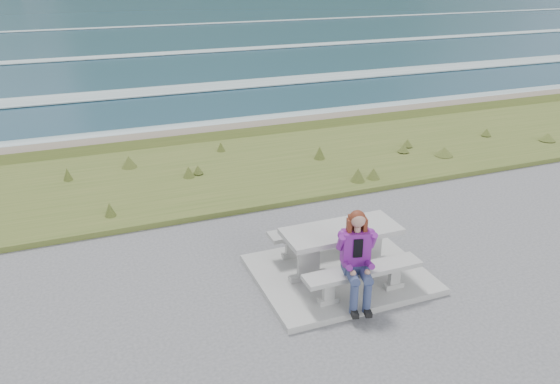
{
  "coord_description": "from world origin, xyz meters",
  "views": [
    {
      "loc": [
        -3.55,
        -6.52,
        4.63
      ],
      "look_at": [
        -0.53,
        1.2,
        1.06
      ],
      "focal_mm": 35.0,
      "sensor_mm": 36.0,
      "label": 1
    }
  ],
  "objects_px": {
    "bench_landward": "(363,274)",
    "bench_seaward": "(321,232)",
    "seated_woman": "(357,272)",
    "picnic_table": "(341,238)"
  },
  "relations": [
    {
      "from": "bench_landward",
      "to": "bench_seaward",
      "type": "xyz_separation_m",
      "value": [
        0.0,
        1.4,
        0.0
      ]
    },
    {
      "from": "bench_landward",
      "to": "bench_seaward",
      "type": "height_order",
      "value": "same"
    },
    {
      "from": "bench_landward",
      "to": "seated_woman",
      "type": "height_order",
      "value": "seated_woman"
    },
    {
      "from": "picnic_table",
      "to": "bench_seaward",
      "type": "distance_m",
      "value": 0.74
    },
    {
      "from": "bench_seaward",
      "to": "picnic_table",
      "type": "bearing_deg",
      "value": -90.0
    },
    {
      "from": "picnic_table",
      "to": "bench_seaward",
      "type": "relative_size",
      "value": 1.0
    },
    {
      "from": "bench_landward",
      "to": "seated_woman",
      "type": "relative_size",
      "value": 1.31
    },
    {
      "from": "picnic_table",
      "to": "bench_landward",
      "type": "distance_m",
      "value": 0.74
    },
    {
      "from": "bench_landward",
      "to": "seated_woman",
      "type": "bearing_deg",
      "value": -143.28
    },
    {
      "from": "bench_seaward",
      "to": "bench_landward",
      "type": "bearing_deg",
      "value": -90.0
    }
  ]
}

